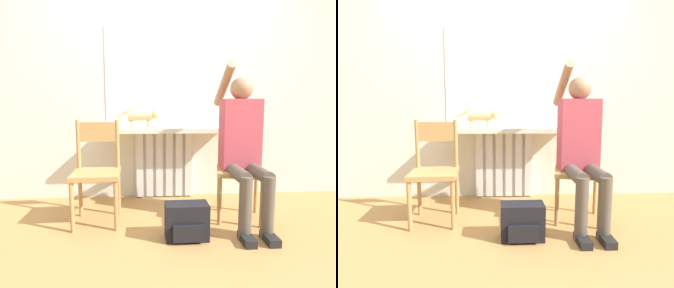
% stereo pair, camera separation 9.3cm
% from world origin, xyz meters
% --- Properties ---
extents(ground_plane, '(12.00, 12.00, 0.00)m').
position_xyz_m(ground_plane, '(0.00, 0.00, 0.00)').
color(ground_plane, '#B27F47').
extents(wall_with_window, '(7.00, 0.06, 2.70)m').
position_xyz_m(wall_with_window, '(0.00, 1.23, 1.35)').
color(wall_with_window, silver).
rests_on(wall_with_window, ground_plane).
extents(radiator, '(0.66, 0.08, 0.75)m').
position_xyz_m(radiator, '(-0.00, 1.15, 0.37)').
color(radiator, silver).
rests_on(radiator, ground_plane).
extents(windowsill, '(1.33, 0.32, 0.05)m').
position_xyz_m(windowsill, '(0.00, 1.04, 0.77)').
color(windowsill, beige).
rests_on(windowsill, radiator).
extents(window_glass, '(1.28, 0.01, 1.09)m').
position_xyz_m(window_glass, '(0.00, 1.20, 1.35)').
color(window_glass, white).
rests_on(window_glass, windowsill).
extents(chair_left, '(0.42, 0.42, 0.91)m').
position_xyz_m(chair_left, '(-0.64, 0.50, 0.47)').
color(chair_left, '#B2844C').
rests_on(chair_left, ground_plane).
extents(chair_right, '(0.49, 0.49, 0.91)m').
position_xyz_m(chair_right, '(0.65, 0.49, 0.47)').
color(chair_right, '#B2844C').
rests_on(chair_right, ground_plane).
extents(person, '(0.36, 0.98, 1.41)m').
position_xyz_m(person, '(0.64, 0.38, 0.71)').
color(person, brown).
rests_on(person, ground_plane).
extents(cat, '(0.47, 0.11, 0.21)m').
position_xyz_m(cat, '(-0.23, 1.03, 0.93)').
color(cat, '#DBB77A').
rests_on(cat, windowsill).
extents(backpack, '(0.33, 0.21, 0.28)m').
position_xyz_m(backpack, '(0.10, 0.09, 0.14)').
color(backpack, black).
rests_on(backpack, ground_plane).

